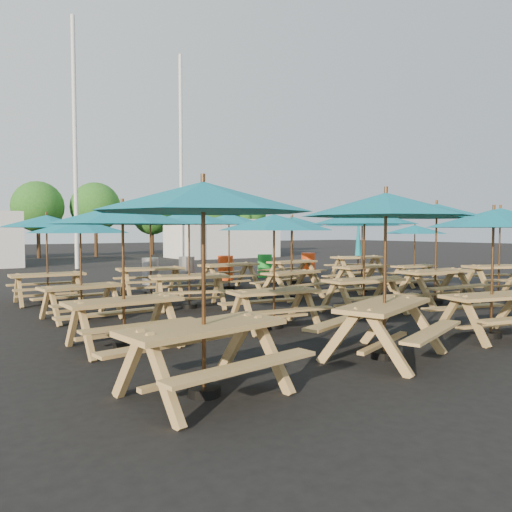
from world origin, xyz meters
TOP-DOWN VIEW (x-y plane):
  - ground at (0.00, 0.00)m, footprint 120.00×120.00m
  - picnic_unit_0 at (-5.65, -5.82)m, footprint 2.76×2.76m
  - picnic_unit_1 at (-5.60, -3.03)m, footprint 2.41×2.41m
  - picnic_unit_2 at (-5.49, -0.07)m, footprint 2.35×2.35m
  - picnic_unit_3 at (-5.59, 2.77)m, footprint 2.34×2.34m
  - picnic_unit_4 at (-2.69, -5.83)m, footprint 3.13×3.13m
  - picnic_unit_5 at (-2.70, -3.12)m, footprint 2.47×2.47m
  - picnic_unit_6 at (-2.95, -0.01)m, footprint 2.95×2.95m
  - picnic_unit_7 at (-2.82, 2.72)m, footprint 2.71×2.71m
  - picnic_unit_8 at (-0.05, -5.91)m, footprint 2.70×2.70m
  - picnic_unit_9 at (-0.07, -2.91)m, footprint 2.61×2.61m
  - picnic_unit_10 at (0.11, -0.06)m, footprint 2.55×2.55m
  - picnic_unit_11 at (-0.19, 2.74)m, footprint 2.54×2.54m
  - picnic_unit_13 at (2.57, -2.85)m, footprint 2.77×2.77m
  - picnic_unit_14 at (2.88, -0.00)m, footprint 2.48×2.48m
  - picnic_unit_15 at (2.55, 3.00)m, footprint 2.67×2.67m
  - picnic_unit_17 at (5.63, -2.76)m, footprint 3.25×3.25m
  - picnic_unit_18 at (5.44, 0.08)m, footprint 2.17×2.17m
  - picnic_unit_19 at (5.64, 2.86)m, footprint 2.34×2.15m
  - waste_bin_0 at (-1.72, 5.45)m, footprint 0.57×0.57m
  - waste_bin_1 at (-0.30, 5.54)m, footprint 0.57×0.57m
  - waste_bin_2 at (1.19, 5.31)m, footprint 0.57×0.57m
  - waste_bin_3 at (3.00, 5.33)m, footprint 0.57×0.57m
  - waste_bin_4 at (5.23, 5.33)m, footprint 0.57×0.57m
  - mast_0 at (-2.00, 14.00)m, footprint 0.20×0.20m
  - mast_1 at (4.50, 16.00)m, footprint 0.20×0.20m
  - event_tent_1 at (9.00, 19.00)m, footprint 7.00×4.00m
  - tree_3 at (-1.75, 24.72)m, footprint 3.36×3.36m
  - tree_4 at (1.90, 24.26)m, footprint 3.41×3.41m
  - tree_5 at (6.22, 24.67)m, footprint 2.94×2.94m
  - tree_6 at (10.23, 22.90)m, footprint 3.38×3.38m
  - tree_7 at (13.63, 22.92)m, footprint 2.95×2.95m

SIDE VIEW (x-z plane):
  - ground at x=0.00m, z-range 0.00..0.00m
  - waste_bin_0 at x=-1.72m, z-range 0.00..0.91m
  - waste_bin_1 at x=-0.30m, z-range 0.00..0.91m
  - waste_bin_2 at x=1.19m, z-range 0.00..0.91m
  - waste_bin_3 at x=3.00m, z-range 0.00..0.91m
  - waste_bin_4 at x=5.23m, z-range 0.00..0.91m
  - picnic_unit_19 at x=5.64m, z-range -0.23..2.33m
  - event_tent_1 at x=9.00m, z-range 0.00..2.60m
  - picnic_unit_18 at x=5.44m, z-range 0.77..2.82m
  - picnic_unit_2 at x=-5.49m, z-range 0.80..2.92m
  - picnic_unit_5 at x=-2.70m, z-range 0.82..3.01m
  - picnic_unit_10 at x=0.11m, z-range 0.83..3.03m
  - picnic_unit_8 at x=-0.05m, z-range 0.84..3.09m
  - picnic_unit_3 at x=-5.59m, z-range 0.85..3.13m
  - picnic_unit_1 at x=-5.60m, z-range 0.87..3.17m
  - picnic_unit_14 at x=2.88m, z-range 0.88..3.23m
  - picnic_unit_9 at x=-0.07m, z-range 0.88..3.23m
  - picnic_unit_15 at x=2.55m, z-range 0.88..3.24m
  - picnic_unit_6 at x=-2.95m, z-range 0.88..3.24m
  - picnic_unit_7 at x=-2.82m, z-range 0.89..3.26m
  - picnic_unit_11 at x=-0.19m, z-range 0.90..3.31m
  - picnic_unit_0 at x=-5.65m, z-range 0.91..3.34m
  - picnic_unit_4 at x=-2.69m, z-range 0.91..3.34m
  - picnic_unit_17 at x=5.63m, z-range 0.95..3.47m
  - picnic_unit_13 at x=2.57m, z-range 0.96..3.52m
  - tree_5 at x=6.22m, z-range 0.75..5.20m
  - tree_7 at x=13.63m, z-range 0.75..5.23m
  - tree_3 at x=-1.75m, z-range 0.86..5.95m
  - tree_6 at x=10.23m, z-range 0.86..5.99m
  - tree_4 at x=1.90m, z-range 0.87..6.04m
  - mast_0 at x=-2.00m, z-range 0.00..12.00m
  - mast_1 at x=4.50m, z-range 0.00..12.00m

